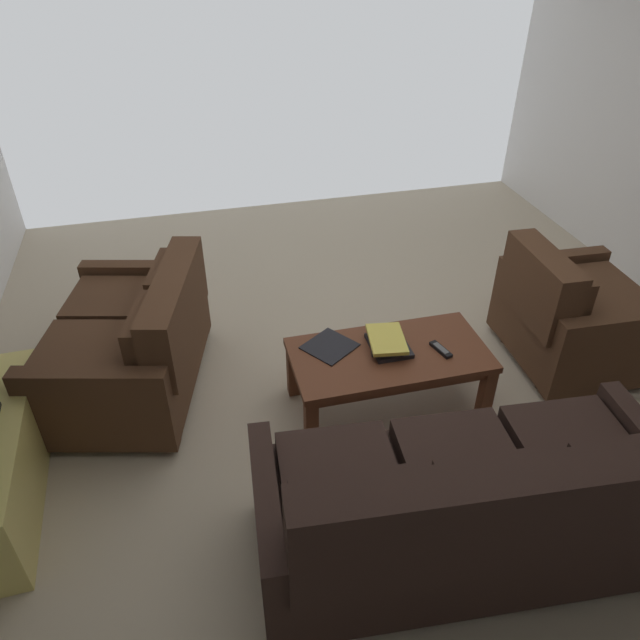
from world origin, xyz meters
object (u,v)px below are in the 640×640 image
object	(u,v)px
armchair_side	(570,315)
loose_magazine	(330,346)
book_stack	(387,342)
sofa_main	(470,508)
loveseat_near	(134,342)
tv_remote	(441,349)
coffee_table	(389,361)

from	to	relation	value
armchair_side	loose_magazine	xyz separation A→B (m)	(1.59, 0.01, 0.05)
armchair_side	book_stack	world-z (taller)	armchair_side
sofa_main	loose_magazine	xyz separation A→B (m)	(0.30, -1.20, 0.03)
sofa_main	armchair_side	bearing A→B (deg)	-136.64
book_stack	loose_magazine	bearing A→B (deg)	-15.49
book_stack	armchair_side	bearing A→B (deg)	-175.59
book_stack	loose_magazine	size ratio (longest dim) A/B	1.21
armchair_side	loose_magazine	bearing A→B (deg)	0.36
loveseat_near	armchair_side	size ratio (longest dim) A/B	1.53
tv_remote	loose_magazine	bearing A→B (deg)	-17.44
sofa_main	armchair_side	xyz separation A→B (m)	(-1.29, -1.21, -0.02)
loose_magazine	sofa_main	bearing A→B (deg)	159.40
loveseat_near	armchair_side	xyz separation A→B (m)	(-2.70, 0.38, 0.01)
armchair_side	tv_remote	world-z (taller)	armchair_side
sofa_main	book_stack	xyz separation A→B (m)	(-0.01, -1.12, 0.07)
loveseat_near	armchair_side	bearing A→B (deg)	171.98
sofa_main	loveseat_near	size ratio (longest dim) A/B	1.39
loose_magazine	coffee_table	bearing A→B (deg)	-147.45
book_stack	tv_remote	bearing A→B (deg)	160.46
loveseat_near	loose_magazine	xyz separation A→B (m)	(-1.11, 0.39, 0.06)
coffee_table	book_stack	distance (m)	0.11
loveseat_near	tv_remote	xyz separation A→B (m)	(-1.72, 0.58, 0.06)
book_stack	tv_remote	distance (m)	0.31
loveseat_near	coffee_table	size ratio (longest dim) A/B	1.20
coffee_table	loveseat_near	bearing A→B (deg)	-20.14
sofa_main	loveseat_near	world-z (taller)	sofa_main
loveseat_near	armchair_side	distance (m)	2.73
book_stack	loose_magazine	distance (m)	0.33
loveseat_near	loose_magazine	bearing A→B (deg)	160.60
armchair_side	loose_magazine	size ratio (longest dim) A/B	3.39
sofa_main	coffee_table	world-z (taller)	sofa_main
sofa_main	armchair_side	world-z (taller)	sofa_main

